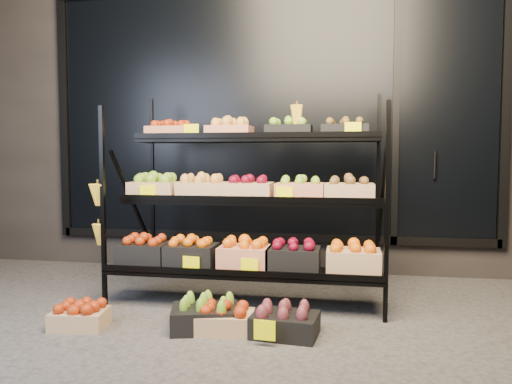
% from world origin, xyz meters
% --- Properties ---
extents(ground, '(24.00, 24.00, 0.00)m').
position_xyz_m(ground, '(0.00, 0.00, 0.00)').
color(ground, '#514F4C').
rests_on(ground, ground).
extents(building, '(6.00, 2.08, 3.50)m').
position_xyz_m(building, '(0.00, 2.59, 1.75)').
color(building, '#2D2826').
rests_on(building, ground).
extents(display_rack, '(2.18, 1.02, 1.67)m').
position_xyz_m(display_rack, '(-0.01, 0.60, 0.79)').
color(display_rack, black).
rests_on(display_rack, ground).
extents(tag_floor_b, '(0.13, 0.01, 0.12)m').
position_xyz_m(tag_floor_b, '(0.29, -0.40, 0.06)').
color(tag_floor_b, '#FFFB00').
rests_on(tag_floor_b, ground).
extents(floor_crate_left, '(0.37, 0.30, 0.18)m').
position_xyz_m(floor_crate_left, '(-0.96, -0.29, 0.08)').
color(floor_crate_left, tan).
rests_on(floor_crate_left, ground).
extents(floor_crate_midleft, '(0.50, 0.42, 0.21)m').
position_xyz_m(floor_crate_midleft, '(-0.14, -0.17, 0.10)').
color(floor_crate_midleft, black).
rests_on(floor_crate_midleft, ground).
extents(floor_crate_midright, '(0.39, 0.30, 0.19)m').
position_xyz_m(floor_crate_midright, '(-0.00, -0.19, 0.09)').
color(floor_crate_midright, tan).
rests_on(floor_crate_midright, ground).
extents(floor_crate_right, '(0.43, 0.34, 0.20)m').
position_xyz_m(floor_crate_right, '(0.38, -0.19, 0.10)').
color(floor_crate_right, black).
rests_on(floor_crate_right, ground).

